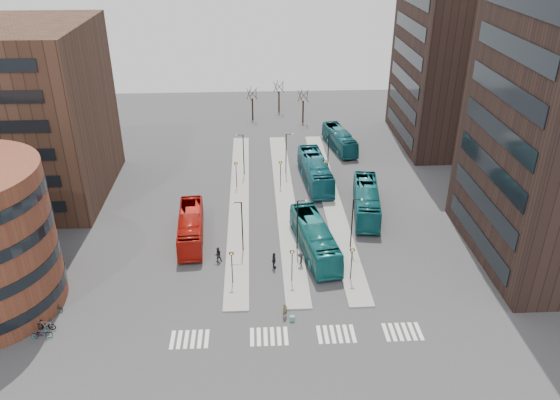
{
  "coord_description": "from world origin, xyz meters",
  "views": [
    {
      "loc": [
        -1.95,
        -33.24,
        33.14
      ],
      "look_at": [
        0.84,
        20.51,
        5.0
      ],
      "focal_mm": 35.0,
      "sensor_mm": 36.0,
      "label": 1
    }
  ],
  "objects_px": {
    "commuter_b": "(274,261)",
    "red_bus": "(191,227)",
    "bicycle_mid": "(45,325)",
    "teal_bus_d": "(340,139)",
    "bicycle_near": "(42,334)",
    "traveller": "(285,310)",
    "commuter_a": "(218,255)",
    "teal_bus_a": "(315,238)",
    "teal_bus_b": "(315,171)",
    "bicycle_far": "(55,308)",
    "commuter_c": "(300,260)",
    "suitcase": "(292,318)",
    "teal_bus_c": "(366,201)"
  },
  "relations": [
    {
      "from": "teal_bus_a",
      "to": "traveller",
      "type": "distance_m",
      "value": 11.65
    },
    {
      "from": "commuter_b",
      "to": "bicycle_far",
      "type": "height_order",
      "value": "commuter_b"
    },
    {
      "from": "suitcase",
      "to": "teal_bus_c",
      "type": "xyz_separation_m",
      "value": [
        10.68,
        20.1,
        1.43
      ]
    },
    {
      "from": "teal_bus_d",
      "to": "commuter_c",
      "type": "bearing_deg",
      "value": -115.32
    },
    {
      "from": "teal_bus_a",
      "to": "teal_bus_b",
      "type": "relative_size",
      "value": 0.96
    },
    {
      "from": "teal_bus_c",
      "to": "teal_bus_d",
      "type": "distance_m",
      "value": 21.32
    },
    {
      "from": "red_bus",
      "to": "teal_bus_c",
      "type": "height_order",
      "value": "teal_bus_c"
    },
    {
      "from": "suitcase",
      "to": "red_bus",
      "type": "xyz_separation_m",
      "value": [
        -10.56,
        15.01,
        1.3
      ]
    },
    {
      "from": "bicycle_near",
      "to": "bicycle_far",
      "type": "bearing_deg",
      "value": -4.66
    },
    {
      "from": "traveller",
      "to": "bicycle_far",
      "type": "relative_size",
      "value": 0.93
    },
    {
      "from": "commuter_b",
      "to": "red_bus",
      "type": "bearing_deg",
      "value": 49.28
    },
    {
      "from": "teal_bus_a",
      "to": "commuter_b",
      "type": "bearing_deg",
      "value": -156.31
    },
    {
      "from": "teal_bus_d",
      "to": "commuter_c",
      "type": "relative_size",
      "value": 6.75
    },
    {
      "from": "commuter_a",
      "to": "red_bus",
      "type": "bearing_deg",
      "value": -70.76
    },
    {
      "from": "traveller",
      "to": "red_bus",
      "type": "bearing_deg",
      "value": 85.92
    },
    {
      "from": "bicycle_far",
      "to": "bicycle_near",
      "type": "bearing_deg",
      "value": -167.88
    },
    {
      "from": "teal_bus_c",
      "to": "bicycle_near",
      "type": "height_order",
      "value": "teal_bus_c"
    },
    {
      "from": "teal_bus_b",
      "to": "teal_bus_d",
      "type": "bearing_deg",
      "value": 62.64
    },
    {
      "from": "suitcase",
      "to": "bicycle_far",
      "type": "height_order",
      "value": "bicycle_far"
    },
    {
      "from": "bicycle_mid",
      "to": "red_bus",
      "type": "bearing_deg",
      "value": -33.58
    },
    {
      "from": "commuter_a",
      "to": "bicycle_mid",
      "type": "height_order",
      "value": "commuter_a"
    },
    {
      "from": "teal_bus_c",
      "to": "bicycle_mid",
      "type": "bearing_deg",
      "value": -140.11
    },
    {
      "from": "red_bus",
      "to": "suitcase",
      "type": "bearing_deg",
      "value": -58.49
    },
    {
      "from": "commuter_c",
      "to": "bicycle_mid",
      "type": "xyz_separation_m",
      "value": [
        -23.71,
        -8.81,
        -0.26
      ]
    },
    {
      "from": "bicycle_near",
      "to": "commuter_c",
      "type": "bearing_deg",
      "value": -72.03
    },
    {
      "from": "teal_bus_c",
      "to": "traveller",
      "type": "bearing_deg",
      "value": -111.75
    },
    {
      "from": "suitcase",
      "to": "teal_bus_c",
      "type": "bearing_deg",
      "value": 51.78
    },
    {
      "from": "red_bus",
      "to": "teal_bus_b",
      "type": "distance_m",
      "value": 21.21
    },
    {
      "from": "commuter_a",
      "to": "commuter_b",
      "type": "height_order",
      "value": "commuter_b"
    },
    {
      "from": "teal_bus_a",
      "to": "teal_bus_c",
      "type": "bearing_deg",
      "value": 40.43
    },
    {
      "from": "commuter_b",
      "to": "bicycle_mid",
      "type": "bearing_deg",
      "value": 106.68
    },
    {
      "from": "teal_bus_a",
      "to": "teal_bus_d",
      "type": "relative_size",
      "value": 1.12
    },
    {
      "from": "teal_bus_a",
      "to": "bicycle_far",
      "type": "relative_size",
      "value": 7.53
    },
    {
      "from": "traveller",
      "to": "bicycle_near",
      "type": "xyz_separation_m",
      "value": [
        -21.57,
        -1.74,
        -0.28
      ]
    },
    {
      "from": "suitcase",
      "to": "commuter_b",
      "type": "bearing_deg",
      "value": 88.43
    },
    {
      "from": "commuter_c",
      "to": "bicycle_mid",
      "type": "distance_m",
      "value": 25.29
    },
    {
      "from": "teal_bus_b",
      "to": "commuter_b",
      "type": "distance_m",
      "value": 21.61
    },
    {
      "from": "teal_bus_c",
      "to": "bicycle_mid",
      "type": "height_order",
      "value": "teal_bus_c"
    },
    {
      "from": "commuter_c",
      "to": "commuter_b",
      "type": "bearing_deg",
      "value": -76.1
    },
    {
      "from": "teal_bus_d",
      "to": "bicycle_near",
      "type": "relative_size",
      "value": 5.93
    },
    {
      "from": "red_bus",
      "to": "teal_bus_c",
      "type": "distance_m",
      "value": 21.84
    },
    {
      "from": "teal_bus_b",
      "to": "teal_bus_d",
      "type": "relative_size",
      "value": 1.16
    },
    {
      "from": "suitcase",
      "to": "commuter_c",
      "type": "height_order",
      "value": "commuter_c"
    },
    {
      "from": "teal_bus_a",
      "to": "teal_bus_b",
      "type": "bearing_deg",
      "value": 74.67
    },
    {
      "from": "teal_bus_a",
      "to": "bicycle_far",
      "type": "xyz_separation_m",
      "value": [
        -25.49,
        -9.04,
        -1.28
      ]
    },
    {
      "from": "teal_bus_d",
      "to": "commuter_a",
      "type": "relative_size",
      "value": 6.4
    },
    {
      "from": "teal_bus_d",
      "to": "commuter_c",
      "type": "xyz_separation_m",
      "value": [
        -9.01,
        -32.7,
        -0.71
      ]
    },
    {
      "from": "commuter_c",
      "to": "teal_bus_c",
      "type": "bearing_deg",
      "value": 151.91
    },
    {
      "from": "teal_bus_c",
      "to": "teal_bus_b",
      "type": "bearing_deg",
      "value": 129.24
    },
    {
      "from": "red_bus",
      "to": "bicycle_far",
      "type": "xyz_separation_m",
      "value": [
        -11.64,
        -12.55,
        -1.14
      ]
    }
  ]
}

